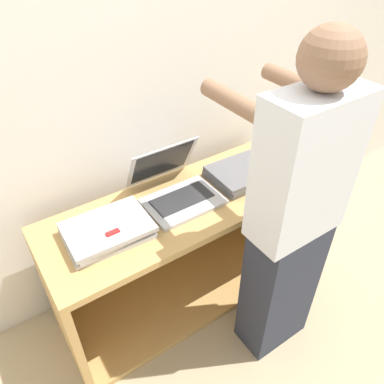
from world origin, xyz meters
TOP-DOWN VIEW (x-y plane):
  - ground_plane at (0.00, 0.00)m, footprint 12.00×12.00m
  - wall_back at (0.00, 0.63)m, footprint 8.00×0.05m
  - cart at (0.00, 0.33)m, footprint 1.42×0.53m
  - laptop_open at (0.00, 0.33)m, footprint 0.37×0.39m
  - laptop_stack_left at (-0.40, 0.26)m, footprint 0.38×0.28m
  - laptop_stack_right at (0.39, 0.27)m, footprint 0.37×0.28m
  - person at (0.25, -0.21)m, footprint 0.40×0.53m
  - inventory_tag at (-0.40, 0.20)m, footprint 0.06×0.02m

SIDE VIEW (x-z plane):
  - ground_plane at x=0.00m, z-range 0.00..0.00m
  - cart at x=0.00m, z-range 0.00..0.71m
  - laptop_stack_left at x=-0.40m, z-range 0.71..0.77m
  - laptop_stack_right at x=0.39m, z-range 0.71..0.77m
  - laptop_open at x=0.00m, z-range 0.63..0.89m
  - inventory_tag at x=-0.40m, z-range 0.77..0.78m
  - person at x=0.25m, z-range 0.00..1.61m
  - wall_back at x=0.00m, z-range 0.00..2.40m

